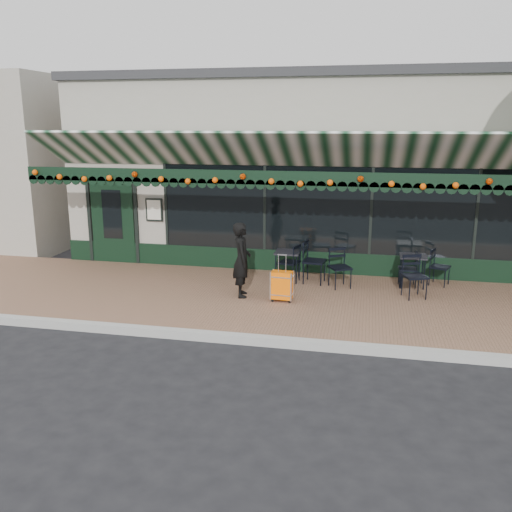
% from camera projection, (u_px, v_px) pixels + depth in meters
% --- Properties ---
extents(ground, '(80.00, 80.00, 0.00)m').
position_uv_depth(ground, '(278.00, 344.00, 8.85)').
color(ground, black).
rests_on(ground, ground).
extents(sidewalk, '(18.00, 4.00, 0.15)m').
position_uv_depth(sidewalk, '(295.00, 302.00, 10.74)').
color(sidewalk, brown).
rests_on(sidewalk, ground).
extents(curb, '(18.00, 0.16, 0.15)m').
position_uv_depth(curb, '(278.00, 342.00, 8.76)').
color(curb, '#9E9E99').
rests_on(curb, ground).
extents(restaurant_building, '(12.00, 9.60, 4.50)m').
position_uv_depth(restaurant_building, '(324.00, 167.00, 15.76)').
color(restaurant_building, gray).
rests_on(restaurant_building, ground).
extents(woman, '(0.49, 0.62, 1.49)m').
position_uv_depth(woman, '(242.00, 260.00, 10.69)').
color(woman, black).
rests_on(woman, sidewalk).
extents(suitcase, '(0.42, 0.25, 0.93)m').
position_uv_depth(suitcase, '(282.00, 286.00, 10.47)').
color(suitcase, '#FF6A08').
rests_on(suitcase, sidewalk).
extents(cafe_table_a, '(0.55, 0.55, 0.67)m').
position_uv_depth(cafe_table_a, '(413.00, 258.00, 11.37)').
color(cafe_table_a, black).
rests_on(cafe_table_a, sidewalk).
extents(cafe_table_b, '(0.54, 0.54, 0.66)m').
position_uv_depth(cafe_table_b, '(288.00, 254.00, 11.77)').
color(cafe_table_b, black).
rests_on(cafe_table_b, sidewalk).
extents(chair_a_left, '(0.40, 0.40, 0.77)m').
position_uv_depth(chair_a_left, '(408.00, 269.00, 11.37)').
color(chair_a_left, black).
rests_on(chair_a_left, sidewalk).
extents(chair_a_right, '(0.51, 0.51, 0.78)m').
position_uv_depth(chair_a_right, '(440.00, 267.00, 11.50)').
color(chair_a_right, black).
rests_on(chair_a_right, sidewalk).
extents(chair_a_front, '(0.55, 0.55, 0.86)m').
position_uv_depth(chair_a_front, '(415.00, 277.00, 10.65)').
color(chair_a_front, black).
rests_on(chair_a_front, sidewalk).
extents(chair_b_left, '(0.52, 0.52, 0.84)m').
position_uv_depth(chair_b_left, '(289.00, 263.00, 11.77)').
color(chair_b_left, black).
rests_on(chair_b_left, sidewalk).
extents(chair_b_right, '(0.53, 0.53, 0.94)m').
position_uv_depth(chair_b_right, '(314.00, 262.00, 11.65)').
color(chair_b_right, black).
rests_on(chair_b_right, sidewalk).
extents(chair_b_front, '(0.57, 0.57, 0.84)m').
position_uv_depth(chair_b_front, '(340.00, 268.00, 11.33)').
color(chair_b_front, black).
rests_on(chair_b_front, sidewalk).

